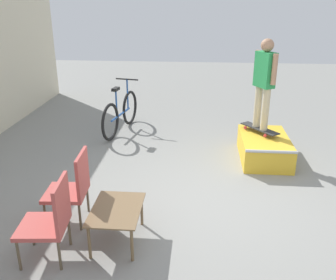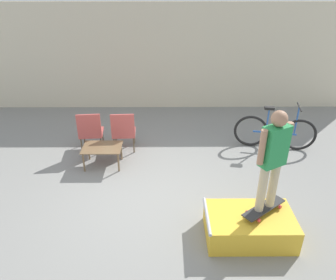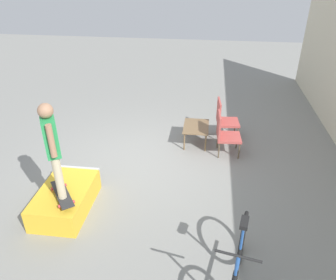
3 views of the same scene
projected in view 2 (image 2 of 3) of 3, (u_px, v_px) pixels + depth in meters
The scene contains 9 objects.
ground_plane at pixel (150, 199), 6.02m from camera, with size 24.00×24.00×0.00m, color gray.
house_wall_back at pixel (155, 58), 9.34m from camera, with size 12.00×0.06×3.00m.
skate_ramp_box at pixel (249, 226), 5.10m from camera, with size 1.37×0.84×0.44m.
skateboard_on_ramp at pixel (264, 208), 5.03m from camera, with size 0.77×0.65×0.07m.
person_skater at pixel (273, 155), 4.59m from camera, with size 0.51×0.36×1.60m.
coffee_table at pixel (102, 149), 6.89m from camera, with size 0.82×0.58×0.45m.
patio_chair_left at pixel (91, 130), 7.40m from camera, with size 0.57×0.57×0.97m.
patio_chair_right at pixel (124, 130), 7.40m from camera, with size 0.55×0.55×0.97m.
bicycle at pixel (275, 132), 7.56m from camera, with size 1.83×0.55×1.08m.
Camera 2 is at (0.31, -4.82, 3.77)m, focal length 35.00 mm.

